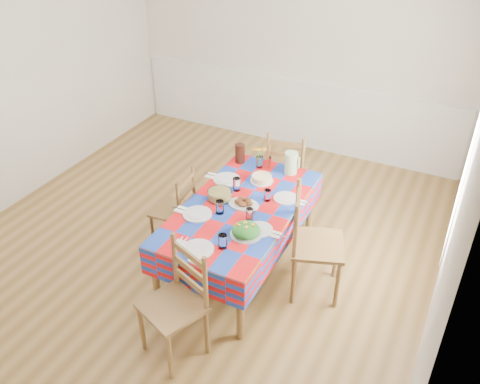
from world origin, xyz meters
name	(u,v)px	position (x,y,z in m)	size (l,w,h in m)	color
room	(192,122)	(0.00, 0.00, 1.35)	(4.58, 5.08, 2.78)	brown
wainscot	(292,110)	(0.00, 2.48, 0.49)	(4.41, 0.06, 0.92)	white
window_right	(472,146)	(2.23, 0.30, 1.50)	(1.40, 1.40, 0.00)	white
dining_table	(241,213)	(0.52, -0.10, 0.61)	(0.95, 1.76, 0.68)	brown
setting_near_head	(206,246)	(0.55, -0.76, 0.71)	(0.41, 0.28, 0.12)	silver
setting_left_near	(205,211)	(0.30, -0.35, 0.71)	(0.47, 0.28, 0.12)	silver
setting_left_far	(230,181)	(0.26, 0.19, 0.71)	(0.48, 0.28, 0.13)	silver
setting_right_near	(256,224)	(0.78, -0.31, 0.71)	(0.42, 0.24, 0.11)	silver
setting_right_far	(280,197)	(0.79, 0.15, 0.71)	(0.42, 0.24, 0.11)	silver
meat_platter	(244,203)	(0.54, -0.08, 0.71)	(0.29, 0.21, 0.06)	silver
salad_platter	(246,231)	(0.75, -0.46, 0.73)	(0.26, 0.26, 0.11)	silver
pasta_bowl	(220,195)	(0.30, -0.08, 0.73)	(0.22, 0.22, 0.08)	white
cake	(262,178)	(0.52, 0.37, 0.71)	(0.22, 0.22, 0.06)	silver
serving_utensils	(250,215)	(0.66, -0.19, 0.69)	(0.11, 0.25, 0.01)	black
flower_vase	(259,159)	(0.38, 0.60, 0.78)	(0.14, 0.12, 0.23)	white
hot_sauce	(270,162)	(0.48, 0.64, 0.75)	(0.03, 0.03, 0.13)	#AB190D
green_pitcher	(291,163)	(0.71, 0.64, 0.80)	(0.13, 0.13, 0.22)	#B6E7A3
tea_pitcher	(240,153)	(0.16, 0.61, 0.78)	(0.10, 0.10, 0.20)	black
name_card	(192,262)	(0.54, -0.95, 0.69)	(0.08, 0.02, 0.02)	silver
chair_near	(177,304)	(0.54, -1.21, 0.48)	(0.55, 0.54, 0.97)	brown
chair_far	(287,171)	(0.53, 1.00, 0.47)	(0.49, 0.47, 0.95)	brown
chair_left	(176,210)	(-0.18, -0.10, 0.42)	(0.39, 0.41, 0.85)	brown
chair_right	(312,244)	(1.22, -0.12, 0.51)	(0.56, 0.58, 1.04)	brown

